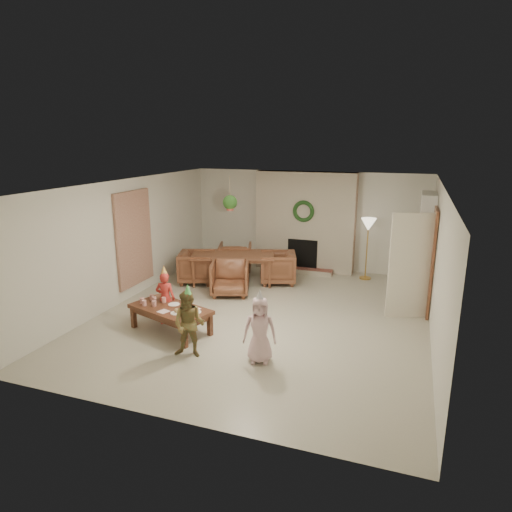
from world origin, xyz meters
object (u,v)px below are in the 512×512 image
at_px(dining_table, 233,269).
at_px(coffee_table_top, 170,309).
at_px(dining_chair_right, 278,268).
at_px(child_plaid, 189,324).
at_px(dining_chair_left, 197,267).
at_px(dining_chair_near, 230,278).
at_px(dining_chair_far, 235,258).
at_px(child_red, 165,298).
at_px(child_pink, 260,330).

xyz_separation_m(dining_table, coffee_table_top, (0.02, -2.91, 0.08)).
relative_size(dining_table, coffee_table_top, 1.32).
xyz_separation_m(dining_table, dining_chair_right, (1.00, 0.33, 0.04)).
bearing_deg(child_plaid, dining_chair_left, 106.32).
distance_m(dining_table, dining_chair_near, 0.84).
bearing_deg(dining_table, dining_chair_far, 90.00).
xyz_separation_m(coffee_table_top, child_plaid, (0.74, -0.71, 0.12)).
bearing_deg(coffee_table_top, child_plaid, -25.42).
relative_size(dining_chair_right, coffee_table_top, 0.56).
height_order(child_red, child_plaid, child_plaid).
xyz_separation_m(coffee_table_top, child_red, (-0.25, 0.26, 0.08)).
bearing_deg(dining_chair_near, child_pink, -77.01).
distance_m(dining_chair_far, dining_chair_left, 1.19).
height_order(dining_chair_near, coffee_table_top, dining_chair_near).
relative_size(dining_chair_far, coffee_table_top, 0.56).
distance_m(coffee_table_top, child_pink, 1.90).
bearing_deg(dining_chair_left, child_plaid, -173.15).
xyz_separation_m(dining_table, child_red, (-0.23, -2.64, 0.16)).
xyz_separation_m(dining_chair_left, child_plaid, (1.56, -3.36, 0.16)).
relative_size(dining_chair_far, child_pink, 0.79).
height_order(dining_chair_far, child_red, child_red).
bearing_deg(dining_chair_far, dining_chair_left, 45.00).
bearing_deg(dining_table, child_red, -113.08).
xyz_separation_m(dining_chair_far, dining_chair_left, (-0.54, -1.06, 0.00)).
relative_size(dining_chair_near, child_pink, 0.79).
xyz_separation_m(dining_table, child_plaid, (0.76, -3.62, 0.19)).
distance_m(dining_chair_right, child_plaid, 3.95).
height_order(dining_chair_near, dining_chair_right, same).
distance_m(dining_chair_far, dining_chair_right, 1.34).
relative_size(dining_chair_near, dining_chair_left, 1.00).
distance_m(dining_chair_near, child_plaid, 2.87).
bearing_deg(child_red, dining_chair_far, -99.87).
bearing_deg(dining_chair_far, dining_table, 90.00).
distance_m(dining_chair_right, coffee_table_top, 3.38).
height_order(dining_table, child_plaid, child_plaid).
xyz_separation_m(dining_table, dining_chair_far, (-0.26, 0.80, 0.04)).
bearing_deg(dining_table, child_pink, -79.79).
xyz_separation_m(dining_table, dining_chair_near, (0.26, -0.80, 0.04)).
bearing_deg(child_plaid, coffee_table_top, 127.63).
bearing_deg(child_pink, child_plaid, 176.17).
bearing_deg(dining_chair_near, dining_chair_right, 38.66).
bearing_deg(child_pink, dining_chair_near, 106.91).
height_order(dining_chair_left, child_red, child_red).
relative_size(dining_table, dining_chair_right, 2.34).
bearing_deg(dining_chair_far, child_plaid, 84.96).
xyz_separation_m(dining_chair_near, child_red, (-0.49, -1.84, 0.12)).
xyz_separation_m(dining_chair_right, child_plaid, (-0.23, -3.94, 0.16)).
bearing_deg(dining_chair_left, dining_chair_near, -135.00).
xyz_separation_m(dining_chair_near, coffee_table_top, (-0.24, -2.11, 0.04)).
distance_m(coffee_table_top, child_plaid, 1.04).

